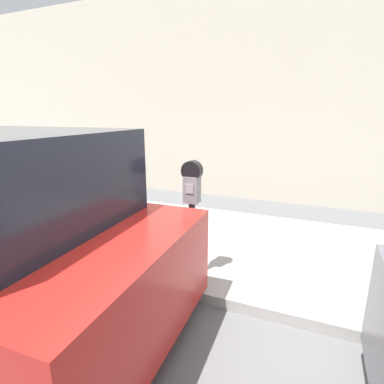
% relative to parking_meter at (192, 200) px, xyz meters
% --- Properties ---
extents(ground_plane, '(60.00, 60.00, 0.00)m').
position_rel_parking_meter_xyz_m(ground_plane, '(-0.04, -1.09, -1.06)').
color(ground_plane, slate).
extents(sidewalk, '(24.00, 2.80, 0.13)m').
position_rel_parking_meter_xyz_m(sidewalk, '(-0.04, 1.11, -1.00)').
color(sidewalk, '#9E9B96').
rests_on(sidewalk, ground_plane).
extents(building_facade, '(24.00, 0.30, 4.77)m').
position_rel_parking_meter_xyz_m(building_facade, '(-0.04, 4.12, 1.32)').
color(building_facade, beige).
rests_on(building_facade, ground_plane).
extents(parking_meter, '(0.22, 0.14, 1.36)m').
position_rel_parking_meter_xyz_m(parking_meter, '(0.00, 0.00, 0.00)').
color(parking_meter, '#2D2D30').
rests_on(parking_meter, sidewalk).
extents(fire_hydrant, '(0.27, 0.27, 0.85)m').
position_rel_parking_meter_xyz_m(fire_hydrant, '(-2.96, 0.10, -0.51)').
color(fire_hydrant, red).
rests_on(fire_hydrant, sidewalk).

